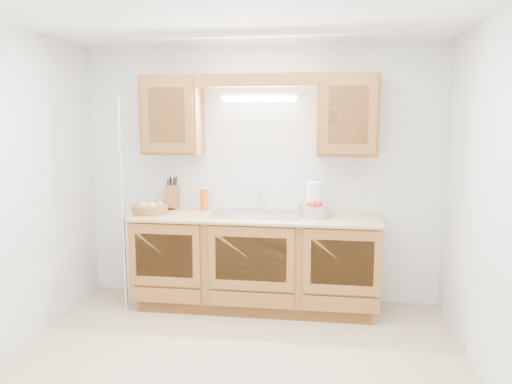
% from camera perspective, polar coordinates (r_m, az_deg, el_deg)
% --- Properties ---
extents(room, '(3.52, 3.50, 2.50)m').
position_cam_1_polar(room, '(3.46, -2.86, -0.68)').
color(room, tan).
rests_on(room, ground).
extents(base_cabinets, '(2.20, 0.60, 0.86)m').
position_cam_1_polar(base_cabinets, '(4.80, -0.02, -8.00)').
color(base_cabinets, brown).
rests_on(base_cabinets, ground).
extents(countertop, '(2.30, 0.63, 0.04)m').
position_cam_1_polar(countertop, '(4.68, -0.04, -2.88)').
color(countertop, tan).
rests_on(countertop, base_cabinets).
extents(upper_cabinet_left, '(0.55, 0.33, 0.75)m').
position_cam_1_polar(upper_cabinet_left, '(4.92, -9.51, 8.64)').
color(upper_cabinet_left, brown).
rests_on(upper_cabinet_left, room).
extents(upper_cabinet_right, '(0.55, 0.33, 0.75)m').
position_cam_1_polar(upper_cabinet_right, '(4.69, 10.42, 8.63)').
color(upper_cabinet_right, brown).
rests_on(upper_cabinet_right, room).
extents(valance, '(2.20, 0.05, 0.12)m').
position_cam_1_polar(valance, '(4.61, -0.04, 12.69)').
color(valance, brown).
rests_on(valance, room).
extents(fluorescent_fixture, '(0.76, 0.08, 0.08)m').
position_cam_1_polar(fluorescent_fixture, '(4.82, 0.36, 10.80)').
color(fluorescent_fixture, white).
rests_on(fluorescent_fixture, room).
extents(sink, '(0.84, 0.46, 0.36)m').
position_cam_1_polar(sink, '(4.71, -0.00, -3.45)').
color(sink, '#9E9EA3').
rests_on(sink, countertop).
extents(wire_shelf_pole, '(0.03, 0.03, 2.00)m').
position_cam_1_polar(wire_shelf_pole, '(4.74, -15.00, -1.54)').
color(wire_shelf_pole, silver).
rests_on(wire_shelf_pole, ground).
extents(outlet_plate, '(0.08, 0.01, 0.12)m').
position_cam_1_polar(outlet_plate, '(4.90, 11.55, 0.66)').
color(outlet_plate, white).
rests_on(outlet_plate, room).
extents(fruit_basket, '(0.42, 0.42, 0.11)m').
position_cam_1_polar(fruit_basket, '(4.90, -12.02, -1.75)').
color(fruit_basket, olive).
rests_on(fruit_basket, countertop).
extents(knife_block, '(0.11, 0.19, 0.33)m').
position_cam_1_polar(knife_block, '(5.05, -9.60, -0.55)').
color(knife_block, brown).
rests_on(knife_block, countertop).
extents(orange_canister, '(0.09, 0.09, 0.22)m').
position_cam_1_polar(orange_canister, '(4.94, -5.94, -0.76)').
color(orange_canister, '#D3550B').
rests_on(orange_canister, countertop).
extents(soap_bottle, '(0.11, 0.11, 0.18)m').
position_cam_1_polar(soap_bottle, '(4.78, 6.67, -1.35)').
color(soap_bottle, blue).
rests_on(soap_bottle, countertop).
extents(sponge, '(0.11, 0.09, 0.02)m').
position_cam_1_polar(sponge, '(4.88, 6.68, -2.14)').
color(sponge, '#CC333F').
rests_on(sponge, countertop).
extents(paper_towel, '(0.18, 0.18, 0.37)m').
position_cam_1_polar(paper_towel, '(4.69, 6.66, -0.75)').
color(paper_towel, silver).
rests_on(paper_towel, countertop).
extents(apple_bowl, '(0.34, 0.34, 0.15)m').
position_cam_1_polar(apple_bowl, '(4.62, 6.63, -2.02)').
color(apple_bowl, silver).
rests_on(apple_bowl, countertop).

